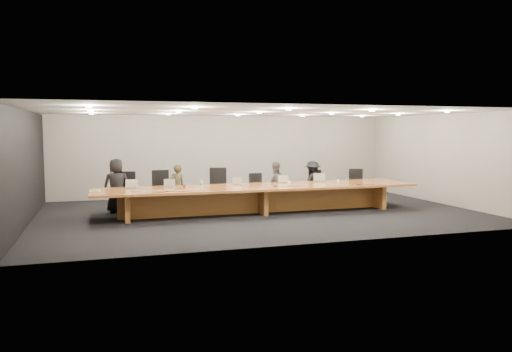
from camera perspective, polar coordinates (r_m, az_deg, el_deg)
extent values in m
plane|color=black|center=(13.96, 0.37, -4.20)|extent=(12.00, 12.00, 0.00)
cube|color=beige|center=(17.65, -3.61, 2.32)|extent=(12.00, 0.02, 2.80)
cube|color=black|center=(13.26, -24.88, 0.80)|extent=(0.08, 7.84, 2.74)
cube|color=#964E20|center=(13.86, 0.37, -1.26)|extent=(9.00, 1.80, 0.06)
cube|color=brown|center=(13.91, 0.37, -2.79)|extent=(7.65, 0.15, 0.69)
cube|color=brown|center=(13.27, -14.62, -3.35)|extent=(0.12, 1.26, 0.69)
cube|color=brown|center=(13.91, 0.37, -2.79)|extent=(0.12, 1.26, 0.69)
cube|color=brown|center=(15.39, 13.25, -2.16)|extent=(0.12, 1.26, 0.69)
imported|color=black|center=(14.37, -15.64, -1.06)|extent=(0.79, 0.56, 1.52)
imported|color=#312E1A|center=(14.49, -9.02, -1.28)|extent=(0.56, 0.46, 1.32)
imported|color=#515153|center=(15.26, 2.18, -0.88)|extent=(0.76, 0.67, 1.33)
imported|color=black|center=(15.83, 6.50, -0.69)|extent=(0.98, 0.75, 1.33)
cylinder|color=silver|center=(13.46, -6.25, -0.93)|extent=(0.07, 0.07, 0.20)
cylinder|color=maroon|center=(13.41, -8.18, -1.20)|extent=(0.09, 0.09, 0.09)
cone|color=white|center=(14.26, 3.81, -0.77)|extent=(0.10, 0.10, 0.10)
cone|color=white|center=(15.08, 9.37, -0.54)|extent=(0.08, 0.08, 0.08)
cube|color=silver|center=(13.32, -17.91, -1.61)|extent=(0.27, 0.22, 0.02)
cube|color=green|center=(13.29, -17.89, -1.54)|extent=(0.15, 0.09, 0.02)
cube|color=silver|center=(12.85, -13.53, -1.70)|extent=(0.23, 0.18, 0.03)
cone|color=black|center=(12.75, -10.08, -1.70)|extent=(0.14, 0.14, 0.03)
cone|color=black|center=(13.67, 2.20, -1.17)|extent=(0.13, 0.13, 0.03)
cone|color=black|center=(14.38, 11.58, -0.94)|extent=(0.17, 0.17, 0.03)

